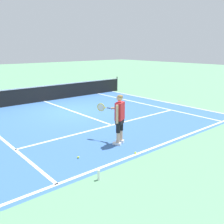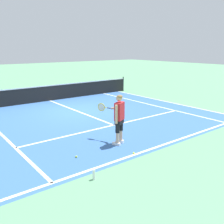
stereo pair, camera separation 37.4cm
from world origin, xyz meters
name	(u,v)px [view 1 (the left image)]	position (x,y,z in m)	size (l,w,h in m)	color
ground_plane	(73,111)	(0.00, 0.00, 0.00)	(80.00, 80.00, 0.00)	#609E70
court_inner_surface	(87,116)	(0.00, -1.35, 0.00)	(10.98, 9.60, 0.00)	#3866A8
line_baseline	(164,144)	(0.00, -5.95, 0.00)	(10.98, 0.10, 0.01)	white
line_service	(112,125)	(0.00, -3.15, 0.00)	(8.23, 0.10, 0.01)	white
line_centre_service	(72,111)	(0.00, 0.05, 0.00)	(0.10, 6.40, 0.01)	white
line_singles_right	(146,104)	(4.12, -1.35, 0.00)	(0.10, 9.20, 0.01)	white
line_doubles_right	(161,101)	(5.49, -1.35, 0.00)	(0.10, 9.20, 0.01)	white
tennis_net	(44,93)	(0.00, 3.25, 0.50)	(11.96, 0.08, 1.07)	#333338
tennis_player	(119,116)	(-1.18, -4.92, 0.99)	(0.56, 1.23, 1.71)	white
tennis_ball_near_feet	(78,157)	(-2.91, -5.03, 0.03)	(0.07, 0.07, 0.07)	#CCE02D
tennis_ball_by_baseline	(135,153)	(-1.36, -5.90, 0.03)	(0.07, 0.07, 0.07)	#CCE02D
water_bottle	(99,175)	(-3.21, -6.43, 0.14)	(0.07, 0.07, 0.27)	white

